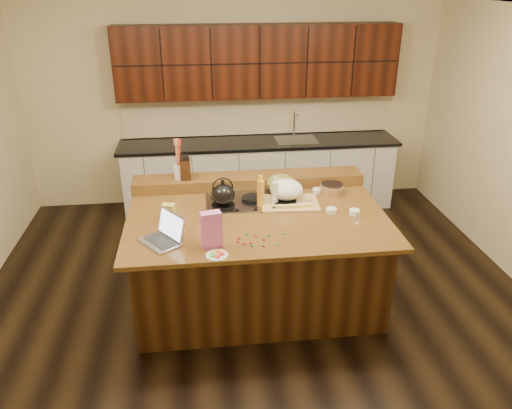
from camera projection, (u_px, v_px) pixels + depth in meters
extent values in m
cube|color=black|center=(257.00, 297.00, 5.03)|extent=(5.50, 5.00, 0.01)
cube|color=silver|center=(257.00, 9.00, 3.90)|extent=(5.50, 5.00, 0.01)
cube|color=beige|center=(234.00, 105.00, 6.72)|extent=(5.50, 0.01, 2.70)
cube|color=beige|center=(325.00, 373.00, 2.21)|extent=(5.50, 0.01, 2.70)
cube|color=black|center=(257.00, 259.00, 4.85)|extent=(2.22, 1.42, 0.88)
cube|color=black|center=(257.00, 216.00, 4.65)|extent=(2.40, 1.60, 0.04)
cube|color=black|center=(249.00, 181.00, 5.25)|extent=(2.40, 0.30, 0.12)
cube|color=gray|center=(253.00, 201.00, 4.91)|extent=(0.92, 0.52, 0.02)
cylinder|color=black|center=(222.00, 195.00, 4.99)|extent=(0.22, 0.22, 0.03)
cylinder|color=black|center=(281.00, 192.00, 5.05)|extent=(0.22, 0.22, 0.03)
cylinder|color=black|center=(223.00, 206.00, 4.76)|extent=(0.22, 0.22, 0.03)
cylinder|color=black|center=(285.00, 203.00, 4.82)|extent=(0.22, 0.22, 0.03)
cylinder|color=black|center=(253.00, 199.00, 4.90)|extent=(0.22, 0.22, 0.03)
cube|color=silver|center=(259.00, 175.00, 6.83)|extent=(3.60, 0.62, 0.90)
cube|color=black|center=(259.00, 143.00, 6.63)|extent=(3.70, 0.66, 0.04)
cube|color=gray|center=(296.00, 140.00, 6.68)|extent=(0.55, 0.42, 0.01)
cylinder|color=gray|center=(294.00, 123.00, 6.77)|extent=(0.02, 0.02, 0.36)
cube|color=black|center=(258.00, 61.00, 6.34)|extent=(3.60, 0.34, 0.90)
cube|color=beige|center=(257.00, 116.00, 6.80)|extent=(3.60, 0.03, 0.50)
ellipsoid|color=black|center=(223.00, 194.00, 4.71)|extent=(0.26, 0.26, 0.20)
ellipsoid|color=olive|center=(281.00, 183.00, 5.01)|extent=(0.34, 0.34, 0.16)
cube|color=#B7B7BC|center=(160.00, 242.00, 4.15)|extent=(0.40, 0.42, 0.02)
cube|color=black|center=(160.00, 241.00, 4.14)|extent=(0.29, 0.32, 0.00)
cube|color=#B7B7BC|center=(171.00, 225.00, 4.17)|extent=(0.26, 0.32, 0.22)
cube|color=silver|center=(171.00, 225.00, 4.17)|extent=(0.23, 0.29, 0.19)
cylinder|color=orange|center=(261.00, 194.00, 4.75)|extent=(0.09, 0.09, 0.27)
cylinder|color=silver|center=(275.00, 194.00, 4.77)|extent=(0.08, 0.08, 0.25)
cube|color=tan|center=(290.00, 203.00, 4.85)|extent=(0.58, 0.44, 0.03)
ellipsoid|color=white|center=(286.00, 189.00, 4.87)|extent=(0.32, 0.32, 0.20)
cube|color=#EDD872|center=(282.00, 207.00, 4.70)|extent=(0.12, 0.03, 0.03)
cube|color=#EDD872|center=(294.00, 206.00, 4.72)|extent=(0.12, 0.03, 0.03)
cube|color=#EDD872|center=(307.00, 205.00, 4.73)|extent=(0.12, 0.03, 0.03)
cylinder|color=gray|center=(302.00, 202.00, 4.83)|extent=(0.21, 0.09, 0.01)
cylinder|color=white|center=(354.00, 212.00, 4.64)|extent=(0.13, 0.13, 0.04)
cylinder|color=white|center=(331.00, 210.00, 4.67)|extent=(0.13, 0.13, 0.04)
cylinder|color=white|center=(317.00, 191.00, 5.10)|extent=(0.13, 0.13, 0.04)
cylinder|color=#996B3F|center=(332.00, 190.00, 5.06)|extent=(0.30, 0.30, 0.09)
cone|color=silver|center=(357.00, 216.00, 4.54)|extent=(0.09, 0.09, 0.07)
cube|color=#D062AC|center=(211.00, 230.00, 4.03)|extent=(0.18, 0.12, 0.31)
cylinder|color=white|center=(217.00, 255.00, 3.96)|extent=(0.21, 0.21, 0.01)
cube|color=gold|center=(169.00, 212.00, 4.51)|extent=(0.13, 0.11, 0.16)
cylinder|color=white|center=(180.00, 172.00, 5.12)|extent=(0.13, 0.13, 0.14)
cube|color=black|center=(185.00, 169.00, 5.11)|extent=(0.11, 0.17, 0.20)
ellipsoid|color=red|center=(264.00, 246.00, 4.09)|extent=(0.02, 0.02, 0.02)
ellipsoid|color=#198C26|center=(252.00, 246.00, 4.09)|extent=(0.02, 0.02, 0.02)
ellipsoid|color=red|center=(238.00, 242.00, 4.15)|extent=(0.02, 0.02, 0.02)
ellipsoid|color=#198C26|center=(285.00, 234.00, 4.28)|extent=(0.02, 0.02, 0.02)
ellipsoid|color=red|center=(264.00, 239.00, 4.19)|extent=(0.02, 0.02, 0.02)
ellipsoid|color=#198C26|center=(269.00, 236.00, 4.25)|extent=(0.02, 0.02, 0.02)
ellipsoid|color=red|center=(251.00, 243.00, 4.14)|extent=(0.02, 0.02, 0.02)
ellipsoid|color=#198C26|center=(264.00, 238.00, 4.21)|extent=(0.02, 0.02, 0.02)
ellipsoid|color=red|center=(256.00, 236.00, 4.24)|extent=(0.02, 0.02, 0.02)
ellipsoid|color=#198C26|center=(246.00, 234.00, 4.27)|extent=(0.02, 0.02, 0.02)
ellipsoid|color=red|center=(244.00, 244.00, 4.12)|extent=(0.02, 0.02, 0.02)
ellipsoid|color=#198C26|center=(277.00, 245.00, 4.11)|extent=(0.02, 0.02, 0.02)
ellipsoid|color=red|center=(239.00, 238.00, 4.21)|extent=(0.02, 0.02, 0.02)
ellipsoid|color=#198C26|center=(263.00, 245.00, 4.10)|extent=(0.02, 0.02, 0.02)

